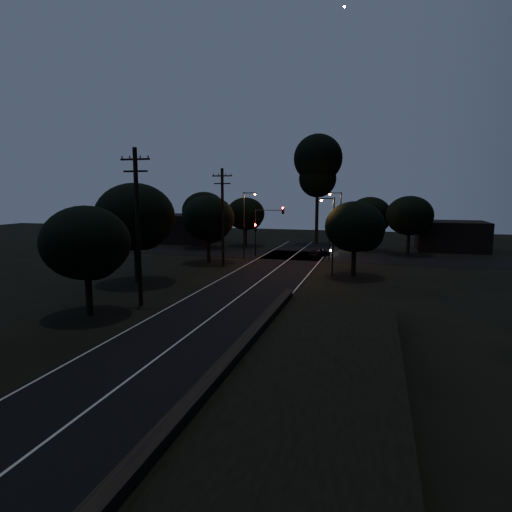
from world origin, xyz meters
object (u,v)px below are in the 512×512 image
Objects in this scene: utility_pole_far at (223,216)px; streetlight_b at (339,219)px; tall_pine at (318,165)px; signal_right at (329,236)px; signal_mast at (269,222)px; car at (320,252)px; utility_pole_mid at (138,225)px; signal_left at (255,234)px; streetlight_c at (331,231)px; streetlight_a at (245,220)px.

utility_pole_far reaches higher than streetlight_b.
signal_right is at bearing -76.51° from tall_pine.
streetlight_b is (8.22, 4.01, 0.30)m from signal_mast.
car is (-1.40, 2.04, -2.23)m from signal_right.
signal_left is (1.40, 24.99, -2.90)m from utility_pole_mid.
car is (-2.63, 12.03, -3.74)m from streetlight_c.
utility_pole_mid is 41.10m from tall_pine.
signal_mast is 3.13m from streetlight_a.
tall_pine is 2.09× the size of streetlight_a.
signal_right is (3.60, -15.01, -9.23)m from tall_pine.
signal_right is 7.66m from signal_mast.
tall_pine is 13.96m from streetlight_b.
streetlight_a reaches higher than car.
streetlight_c is at bearing -9.60° from utility_pole_far.
tall_pine reaches higher than signal_left.
tall_pine is 4.69× the size of car.
streetlight_a is at bearing -168.66° from signal_right.
signal_right is (10.60, 7.99, -2.65)m from utility_pole_far.
tall_pine is at bearing 69.64° from streetlight_a.
streetlight_b is at bearing 92.14° from streetlight_c.
streetlight_b is 4.95m from car.
utility_pole_mid reaches higher than car.
tall_pine reaches higher than utility_pole_far.
utility_pole_far reaches higher than car.
utility_pole_far is 1.40× the size of streetlight_c.
utility_pole_mid reaches higher than signal_right.
streetlight_b is at bearing -112.20° from car.
utility_pole_mid reaches higher than signal_mast.
utility_pole_far is 2.56× the size of signal_right.
streetlight_c is 2.10× the size of car.
utility_pole_far is 1.31× the size of streetlight_b.
streetlight_a is 1.00× the size of streetlight_b.
utility_pole_mid is 27.30m from signal_right.
streetlight_c reaches higher than signal_left.
utility_pole_mid reaches higher than utility_pole_far.
streetlight_b is 2.24× the size of car.
utility_pole_far is at bearing -99.94° from signal_left.
utility_pole_mid reaches higher than streetlight_c.
signal_left is 1.00× the size of signal_right.
streetlight_b is at bearing 22.05° from signal_left.
tall_pine is at bearing -55.62° from car.
utility_pole_mid reaches higher than signal_left.
utility_pole_far is 12.05m from streetlight_c.
utility_pole_far is 13.53m from signal_right.
tall_pine reaches higher than utility_pole_mid.
signal_left is at bearing 39.43° from car.
car is at bearing -136.95° from streetlight_b.
tall_pine is at bearing 100.93° from streetlight_c.
streetlight_a is 1.07× the size of streetlight_c.
streetlight_c is (11.83, -2.00, -1.13)m from utility_pole_far.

